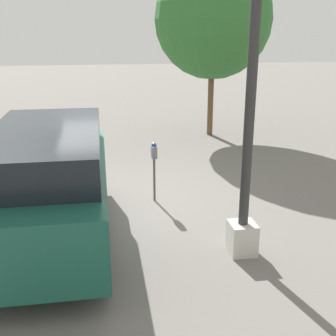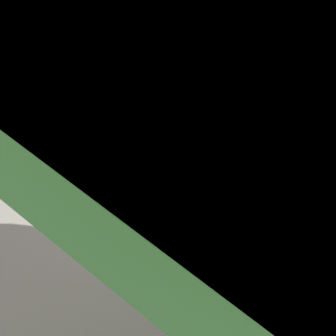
{
  "view_description": "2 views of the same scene",
  "coord_description": "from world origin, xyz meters",
  "px_view_note": "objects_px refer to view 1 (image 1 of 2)",
  "views": [
    {
      "loc": [
        8.5,
        -0.48,
        3.62
      ],
      "look_at": [
        0.19,
        0.91,
        0.86
      ],
      "focal_mm": 45.0,
      "sensor_mm": 36.0,
      "label": 1
    },
    {
      "loc": [
        -6.4,
        5.21,
        2.99
      ],
      "look_at": [
        -0.22,
        0.19,
        0.99
      ],
      "focal_mm": 35.0,
      "sensor_mm": 36.0,
      "label": 2
    }
  ],
  "objects_px": {
    "parked_van": "(48,181)",
    "street_tree": "(213,19)",
    "parking_meter_near": "(154,158)",
    "lamp_post": "(247,163)"
  },
  "relations": [
    {
      "from": "parked_van",
      "to": "street_tree",
      "type": "height_order",
      "value": "street_tree"
    },
    {
      "from": "street_tree",
      "to": "parking_meter_near",
      "type": "bearing_deg",
      "value": -25.66
    },
    {
      "from": "parked_van",
      "to": "lamp_post",
      "type": "bearing_deg",
      "value": 72.55
    },
    {
      "from": "lamp_post",
      "to": "parked_van",
      "type": "relative_size",
      "value": 1.04
    },
    {
      "from": "parking_meter_near",
      "to": "parked_van",
      "type": "height_order",
      "value": "parked_van"
    },
    {
      "from": "parking_meter_near",
      "to": "lamp_post",
      "type": "bearing_deg",
      "value": 23.12
    },
    {
      "from": "lamp_post",
      "to": "street_tree",
      "type": "bearing_deg",
      "value": 168.72
    },
    {
      "from": "lamp_post",
      "to": "parked_van",
      "type": "distance_m",
      "value": 3.41
    },
    {
      "from": "parking_meter_near",
      "to": "parked_van",
      "type": "xyz_separation_m",
      "value": [
        1.51,
        -2.06,
        0.13
      ]
    },
    {
      "from": "street_tree",
      "to": "parked_van",
      "type": "bearing_deg",
      "value": -33.47
    }
  ]
}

